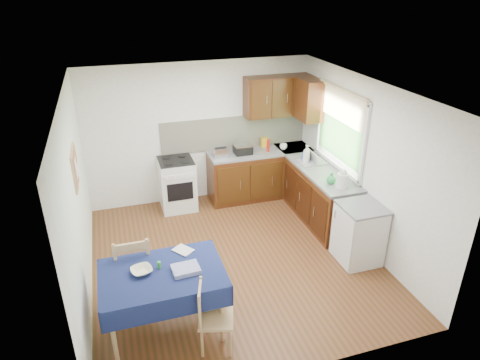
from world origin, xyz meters
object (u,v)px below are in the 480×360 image
object	(u,v)px
dining_table	(163,280)
sandwich_press	(243,149)
chair_far	(134,269)
chair_near	(212,315)
toaster	(221,153)
dish_rack	(312,161)
kettle	(343,179)

from	to	relation	value
dining_table	sandwich_press	size ratio (longest dim) A/B	4.45
chair_far	chair_near	world-z (taller)	chair_far
toaster	sandwich_press	size ratio (longest dim) A/B	0.79
sandwich_press	dish_rack	distance (m)	1.25
toaster	dish_rack	xyz separation A→B (m)	(1.42, -0.70, -0.06)
chair_near	kettle	world-z (taller)	kettle
chair_far	dish_rack	distance (m)	3.54
dish_rack	kettle	distance (m)	1.00
chair_far	toaster	distance (m)	2.90
sandwich_press	kettle	bearing A→B (deg)	-42.59
chair_near	kettle	bearing A→B (deg)	-40.81
sandwich_press	kettle	size ratio (longest dim) A/B	1.04
dining_table	kettle	world-z (taller)	kettle
dish_rack	toaster	bearing A→B (deg)	135.62
toaster	kettle	distance (m)	2.21
chair_near	dish_rack	xyz separation A→B (m)	(2.39, 2.53, 0.48)
dish_rack	kettle	size ratio (longest dim) A/B	1.50
chair_far	toaster	world-z (taller)	toaster
sandwich_press	dish_rack	world-z (taller)	dish_rack
toaster	dish_rack	world-z (taller)	dish_rack
toaster	sandwich_press	world-z (taller)	toaster
chair_near	dish_rack	bearing A→B (deg)	-26.92
kettle	chair_near	bearing A→B (deg)	-147.29
toaster	sandwich_press	distance (m)	0.42
chair_near	kettle	distance (m)	2.91
chair_far	kettle	size ratio (longest dim) A/B	3.51
dining_table	dish_rack	distance (m)	3.56
dining_table	chair_far	bearing A→B (deg)	129.06
chair_far	kettle	bearing A→B (deg)	-168.92
toaster	sandwich_press	bearing A→B (deg)	12.66
dining_table	chair_near	distance (m)	0.67
chair_near	chair_far	bearing A→B (deg)	54.86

